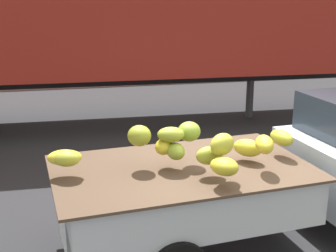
% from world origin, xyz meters
% --- Properties ---
extents(ground, '(220.00, 220.00, 0.00)m').
position_xyz_m(ground, '(0.00, 0.00, 0.00)').
color(ground, '#28282B').
extents(curb_strip, '(80.00, 0.80, 0.16)m').
position_xyz_m(curb_strip, '(0.00, 10.48, 0.08)').
color(curb_strip, gray).
rests_on(curb_strip, ground).
extents(pickup_truck, '(5.24, 2.17, 1.70)m').
position_xyz_m(pickup_truck, '(1.26, 0.08, 0.89)').
color(pickup_truck, silver).
rests_on(pickup_truck, ground).
extents(semi_trailer, '(12.07, 2.93, 3.95)m').
position_xyz_m(semi_trailer, '(-0.92, 5.63, 2.54)').
color(semi_trailer, maroon).
rests_on(semi_trailer, ground).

